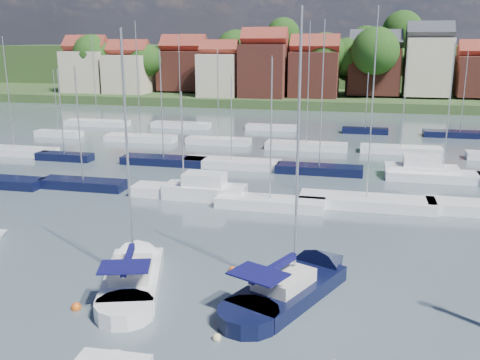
# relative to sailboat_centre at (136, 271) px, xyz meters

# --- Properties ---
(ground) EXTENTS (260.00, 260.00, 0.00)m
(ground) POSITION_rel_sailboat_centre_xyz_m (4.60, 36.04, -0.36)
(ground) COLOR #43535B
(ground) RESTS_ON ground
(sailboat_centre) EXTENTS (6.08, 11.36, 14.98)m
(sailboat_centre) POSITION_rel_sailboat_centre_xyz_m (0.00, 0.00, 0.00)
(sailboat_centre) COLOR white
(sailboat_centre) RESTS_ON ground
(sailboat_navy) EXTENTS (7.47, 11.80, 16.00)m
(sailboat_navy) POSITION_rel_sailboat_centre_xyz_m (9.51, 0.76, -0.00)
(sailboat_navy) COLOR black
(sailboat_navy) RESTS_ON ground
(buoy_c) EXTENTS (0.51, 0.51, 0.51)m
(buoy_c) POSITION_rel_sailboat_centre_xyz_m (-1.33, -4.30, -0.36)
(buoy_c) COLOR #D85914
(buoy_c) RESTS_ON ground
(buoy_d) EXTENTS (0.42, 0.42, 0.42)m
(buoy_d) POSITION_rel_sailboat_centre_xyz_m (6.36, -5.45, -0.36)
(buoy_d) COLOR beige
(buoy_d) RESTS_ON ground
(buoy_e) EXTENTS (0.45, 0.45, 0.45)m
(buoy_e) POSITION_rel_sailboat_centre_xyz_m (5.26, 1.91, -0.36)
(buoy_e) COLOR #D85914
(buoy_e) RESTS_ON ground
(buoy_g) EXTENTS (0.49, 0.49, 0.49)m
(buoy_g) POSITION_rel_sailboat_centre_xyz_m (-0.12, 1.00, -0.36)
(buoy_g) COLOR beige
(buoy_g) RESTS_ON ground
(marina_field) EXTENTS (79.62, 41.41, 15.93)m
(marina_field) POSITION_rel_sailboat_centre_xyz_m (6.51, 31.18, 0.08)
(marina_field) COLOR white
(marina_field) RESTS_ON ground
(far_shore_town) EXTENTS (212.46, 90.00, 22.27)m
(far_shore_town) POSITION_rel_sailboat_centre_xyz_m (6.83, 128.70, 4.25)
(far_shore_town) COLOR #344A25
(far_shore_town) RESTS_ON ground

